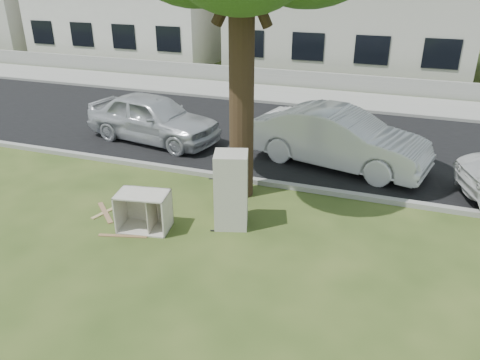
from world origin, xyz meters
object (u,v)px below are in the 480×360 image
(fridge, at_px, (231,190))
(cabinet, at_px, (144,211))
(car_left, at_px, (153,118))
(car_center, at_px, (339,138))

(fridge, height_order, cabinet, fridge)
(cabinet, bearing_deg, car_left, 107.14)
(cabinet, distance_m, car_center, 5.64)
(fridge, relative_size, car_left, 0.38)
(car_center, relative_size, car_left, 1.10)
(cabinet, height_order, car_left, car_left)
(fridge, height_order, car_left, fridge)
(fridge, distance_m, car_left, 5.67)
(fridge, distance_m, car_center, 4.22)
(fridge, relative_size, car_center, 0.34)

